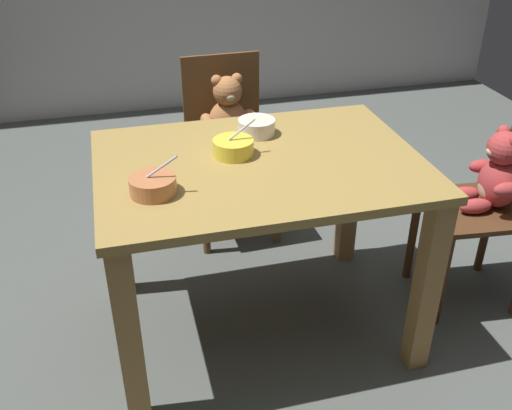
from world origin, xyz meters
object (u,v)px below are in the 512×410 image
dining_table (259,197)px  teddy_chair_far_center (229,128)px  teddy_chair_near_right (493,189)px  porridge_bowl_yellow_center (233,147)px  porridge_bowl_terracotta_near_left (153,185)px  porridge_bowl_white_far_center (257,127)px

dining_table → teddy_chair_far_center: size_ratio=1.32×
teddy_chair_near_right → dining_table: bearing=3.1°
dining_table → porridge_bowl_yellow_center: porridge_bowl_yellow_center is taller
teddy_chair_far_center → porridge_bowl_yellow_center: porridge_bowl_yellow_center is taller
dining_table → porridge_bowl_terracotta_near_left: size_ratio=7.18×
porridge_bowl_yellow_center → porridge_bowl_white_far_center: 0.20m
teddy_chair_near_right → teddy_chair_far_center: bearing=-37.5°
porridge_bowl_terracotta_near_left → porridge_bowl_yellow_center: bearing=34.4°
porridge_bowl_white_far_center → porridge_bowl_terracotta_near_left: 0.56m
teddy_chair_far_center → teddy_chair_near_right: (0.90, -0.84, -0.01)m
porridge_bowl_white_far_center → porridge_bowl_terracotta_near_left: porridge_bowl_terracotta_near_left is taller
porridge_bowl_yellow_center → teddy_chair_near_right: bearing=-5.9°
teddy_chair_far_center → porridge_bowl_white_far_center: size_ratio=6.08×
teddy_chair_near_right → porridge_bowl_white_far_center: 0.98m
dining_table → porridge_bowl_yellow_center: 0.21m
porridge_bowl_yellow_center → porridge_bowl_white_far_center: porridge_bowl_yellow_center is taller
porridge_bowl_white_far_center → teddy_chair_near_right: bearing=-16.1°
porridge_bowl_white_far_center → dining_table: bearing=-101.9°
teddy_chair_near_right → porridge_bowl_terracotta_near_left: porridge_bowl_terracotta_near_left is taller
teddy_chair_far_center → porridge_bowl_terracotta_near_left: bearing=-26.5°
dining_table → teddy_chair_near_right: (0.95, -0.04, -0.08)m
porridge_bowl_terracotta_near_left → teddy_chair_near_right: bearing=4.3°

